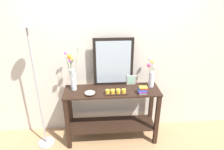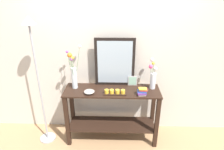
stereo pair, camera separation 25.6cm
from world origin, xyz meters
TOP-DOWN VIEW (x-y plane):
  - ground_plane at (0.00, 0.00)m, footprint 7.00×6.00m
  - wall_back at (0.00, 0.33)m, footprint 6.40×0.08m
  - console_table at (0.00, 0.00)m, footprint 1.36×0.42m
  - mirror_leaning at (0.03, 0.18)m, footprint 0.57×0.03m
  - tall_vase_left at (-0.54, 0.06)m, footprint 0.22×0.25m
  - vase_right at (0.58, 0.08)m, footprint 0.11×0.18m
  - candle_tray at (0.04, -0.11)m, footprint 0.32×0.09m
  - picture_frame_small at (0.30, 0.16)m, footprint 0.13×0.01m
  - decorative_bowl at (-0.31, -0.10)m, footprint 0.15×0.15m
  - book_stack at (0.41, -0.13)m, footprint 0.14×0.10m
  - floor_lamp at (-1.01, -0.06)m, footprint 0.24×0.24m

SIDE VIEW (x-z plane):
  - ground_plane at x=0.00m, z-range -0.02..0.00m
  - console_table at x=0.00m, z-range 0.10..0.95m
  - decorative_bowl at x=-0.31m, z-range 0.85..0.90m
  - candle_tray at x=0.04m, z-range 0.84..0.91m
  - book_stack at x=0.41m, z-range 0.85..0.95m
  - picture_frame_small at x=0.30m, z-range 0.85..0.99m
  - vase_right at x=0.58m, z-range 0.81..1.24m
  - tall_vase_left at x=-0.54m, z-range 0.79..1.41m
  - mirror_leaning at x=0.03m, z-range 0.85..1.56m
  - floor_lamp at x=-1.01m, z-range 0.33..2.20m
  - wall_back at x=0.00m, z-range 0.00..2.70m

